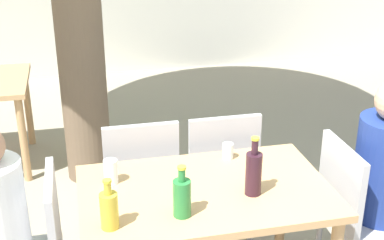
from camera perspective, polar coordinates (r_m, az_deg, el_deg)
The scene contains 9 objects.
dining_table_front at distance 2.75m, azimuth 1.42°, elevation -9.05°, with size 1.26×0.79×0.74m.
patio_chair_1 at distance 3.12m, azimuth 17.10°, elevation -8.97°, with size 0.44×0.44×0.90m.
patio_chair_2 at distance 3.31m, azimuth -5.54°, elevation -5.98°, with size 0.44×0.44×0.90m.
patio_chair_3 at distance 3.40m, azimuth 2.91°, elevation -5.08°, with size 0.44×0.44×0.90m.
oil_cruet_0 at distance 2.39m, azimuth -8.83°, elevation -9.39°, with size 0.08×0.08×0.24m.
green_bottle_1 at distance 2.44m, azimuth -1.08°, elevation -8.18°, with size 0.08×0.08×0.25m.
wine_bottle_2 at distance 2.62m, azimuth 6.59°, elevation -5.56°, with size 0.08×0.08×0.30m.
drinking_glass_0 at distance 2.75m, azimuth -8.66°, elevation -5.45°, with size 0.07×0.07×0.13m.
drinking_glass_1 at distance 2.98m, azimuth 3.84°, elevation -3.32°, with size 0.06×0.06×0.09m.
Camera 1 is at (-0.59, -2.25, 2.10)m, focal length 50.00 mm.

